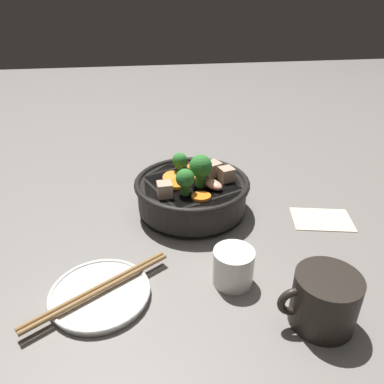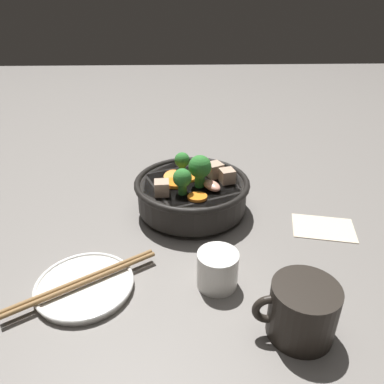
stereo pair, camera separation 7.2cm
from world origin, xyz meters
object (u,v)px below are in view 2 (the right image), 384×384
object	(u,v)px
chopsticks_pair	(84,281)
side_saucer	(85,286)
tea_cup	(217,269)
dark_mug	(301,311)
stirfry_bowl	(192,191)

from	to	relation	value
chopsticks_pair	side_saucer	bearing A→B (deg)	90.00
tea_cup	dark_mug	bearing A→B (deg)	136.48
stirfry_bowl	tea_cup	bearing A→B (deg)	98.14
side_saucer	dark_mug	bearing A→B (deg)	163.41
tea_cup	dark_mug	size ratio (longest dim) A/B	0.57
tea_cup	chopsticks_pair	distance (m)	0.20
tea_cup	dark_mug	distance (m)	0.13
stirfry_bowl	tea_cup	distance (m)	0.21
stirfry_bowl	side_saucer	world-z (taller)	stirfry_bowl
side_saucer	dark_mug	distance (m)	0.31
side_saucer	stirfry_bowl	bearing A→B (deg)	-127.71
side_saucer	chopsticks_pair	size ratio (longest dim) A/B	0.72
stirfry_bowl	chopsticks_pair	size ratio (longest dim) A/B	1.10
side_saucer	dark_mug	xyz separation A→B (m)	(-0.29, 0.09, 0.03)
tea_cup	dark_mug	xyz separation A→B (m)	(-0.10, 0.09, 0.01)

